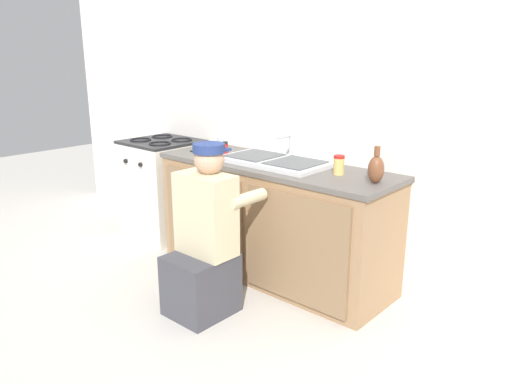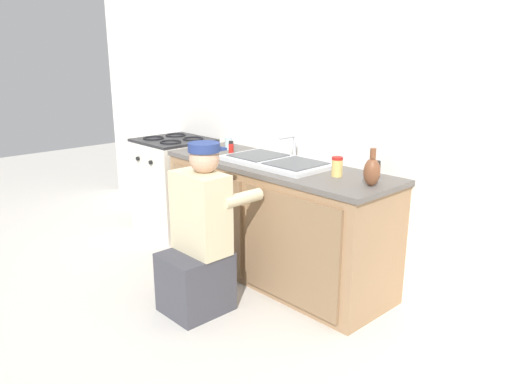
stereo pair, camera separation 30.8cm
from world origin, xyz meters
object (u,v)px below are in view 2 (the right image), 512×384
at_px(vase_decorative, 372,171).
at_px(spice_bottle_pepper, 377,169).
at_px(cell_phone, 207,149).
at_px(sink_double_basin, 276,161).
at_px(plumber_person, 199,243).
at_px(spice_bottle_red, 231,148).
at_px(condiment_jar, 337,167).
at_px(stove_range, 175,186).
at_px(water_glass, 229,144).

relative_size(vase_decorative, spice_bottle_pepper, 2.19).
xyz_separation_m(spice_bottle_pepper, cell_phone, (-1.46, -0.25, -0.04)).
xyz_separation_m(sink_double_basin, cell_phone, (-0.75, -0.05, -0.01)).
distance_m(plumber_person, vase_decorative, 1.17).
xyz_separation_m(plumber_person, vase_decorative, (0.79, 0.71, 0.49)).
bearing_deg(vase_decorative, spice_bottle_pepper, 115.56).
bearing_deg(plumber_person, spice_bottle_red, 125.62).
xyz_separation_m(condiment_jar, spice_bottle_red, (-1.01, -0.04, -0.01)).
xyz_separation_m(stove_range, cell_phone, (0.56, -0.05, 0.43)).
distance_m(water_glass, spice_bottle_red, 0.20).
bearing_deg(water_glass, cell_phone, -125.79).
xyz_separation_m(stove_range, spice_bottle_pepper, (2.02, 0.20, 0.47)).
xyz_separation_m(condiment_jar, cell_phone, (-1.28, -0.07, -0.06)).
bearing_deg(water_glass, spice_bottle_red, -34.41).
height_order(stove_range, water_glass, water_glass).
relative_size(plumber_person, spice_bottle_pepper, 10.52).
relative_size(sink_double_basin, vase_decorative, 3.48).
height_order(vase_decorative, spice_bottle_pepper, vase_decorative).
relative_size(stove_range, plumber_person, 0.81).
relative_size(plumber_person, condiment_jar, 8.63).
xyz_separation_m(water_glass, spice_bottle_red, (0.16, -0.11, 0.00)).
distance_m(stove_range, vase_decorative, 2.19).
bearing_deg(vase_decorative, plumber_person, -137.91).
distance_m(vase_decorative, cell_phone, 1.57).
xyz_separation_m(stove_range, vase_decorative, (2.13, -0.01, 0.51)).
relative_size(sink_double_basin, spice_bottle_red, 7.62).
relative_size(stove_range, water_glass, 8.93).
xyz_separation_m(stove_range, condiment_jar, (1.84, 0.02, 0.49)).
height_order(vase_decorative, water_glass, vase_decorative).
bearing_deg(cell_phone, spice_bottle_pepper, 9.88).
height_order(water_glass, spice_bottle_red, spice_bottle_red).
bearing_deg(sink_double_basin, stove_range, -179.90).
bearing_deg(condiment_jar, vase_decorative, -7.24).
height_order(sink_double_basin, condiment_jar, sink_double_basin).
bearing_deg(spice_bottle_red, plumber_person, -54.38).
bearing_deg(sink_double_basin, plumber_person, -87.75).
xyz_separation_m(sink_double_basin, condiment_jar, (0.53, 0.02, 0.05)).
bearing_deg(stove_range, sink_double_basin, 0.10).
relative_size(plumber_person, water_glass, 11.04).
distance_m(sink_double_basin, plumber_person, 0.84).
height_order(stove_range, cell_phone, stove_range).
height_order(plumber_person, spice_bottle_red, plumber_person).
bearing_deg(sink_double_basin, spice_bottle_red, -177.56).
bearing_deg(vase_decorative, sink_double_basin, 178.80).
distance_m(stove_range, spice_bottle_pepper, 2.09).
distance_m(stove_range, water_glass, 0.82).
height_order(water_glass, cell_phone, water_glass).
xyz_separation_m(stove_range, spice_bottle_red, (0.83, -0.02, 0.47)).
height_order(sink_double_basin, plumber_person, plumber_person).
xyz_separation_m(plumber_person, spice_bottle_pepper, (0.68, 0.93, 0.46)).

